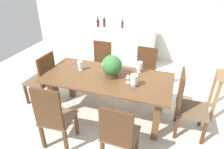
# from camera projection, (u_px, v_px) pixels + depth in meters

# --- Properties ---
(ground_plane) EXTENTS (7.04, 7.04, 0.00)m
(ground_plane) POSITION_uv_depth(u_px,v_px,m) (109.00, 111.00, 3.71)
(ground_plane) COLOR silver
(back_wall) EXTENTS (6.40, 0.10, 2.60)m
(back_wall) POSITION_uv_depth(u_px,v_px,m) (142.00, 11.00, 5.24)
(back_wall) COLOR silver
(back_wall) RESTS_ON ground
(dining_table) EXTENTS (2.08, 0.97, 0.77)m
(dining_table) POSITION_uv_depth(u_px,v_px,m) (107.00, 84.00, 3.33)
(dining_table) COLOR brown
(dining_table) RESTS_ON ground
(chair_head_end) EXTENTS (0.50, 0.50, 1.00)m
(chair_head_end) POSITION_uv_depth(u_px,v_px,m) (44.00, 77.00, 3.70)
(chair_head_end) COLOR #4C2D19
(chair_head_end) RESTS_ON ground
(chair_near_left) EXTENTS (0.46, 0.47, 1.05)m
(chair_near_left) POSITION_uv_depth(u_px,v_px,m) (53.00, 116.00, 2.72)
(chair_near_left) COLOR #4C2D19
(chair_near_left) RESTS_ON ground
(chair_foot_end) EXTENTS (0.48, 0.49, 1.03)m
(chair_foot_end) POSITION_uv_depth(u_px,v_px,m) (186.00, 102.00, 3.01)
(chair_foot_end) COLOR #4C2D19
(chair_foot_end) RESTS_ON ground
(chair_near_right) EXTENTS (0.46, 0.45, 0.96)m
(chair_near_right) POSITION_uv_depth(u_px,v_px,m) (118.00, 134.00, 2.49)
(chair_near_right) COLOR #4C2D19
(chair_near_right) RESTS_ON ground
(chair_far_right) EXTENTS (0.44, 0.43, 0.98)m
(chair_far_right) POSITION_uv_depth(u_px,v_px,m) (145.00, 70.00, 3.99)
(chair_far_right) COLOR #4C2D19
(chair_far_right) RESTS_ON ground
(chair_far_left) EXTENTS (0.43, 0.48, 0.98)m
(chair_far_left) POSITION_uv_depth(u_px,v_px,m) (101.00, 63.00, 4.26)
(chair_far_left) COLOR #4C2D19
(chair_far_left) RESTS_ON ground
(flower_centerpiece) EXTENTS (0.33, 0.33, 0.37)m
(flower_centerpiece) POSITION_uv_depth(u_px,v_px,m) (112.00, 66.00, 3.18)
(flower_centerpiece) COLOR #4C3828
(flower_centerpiece) RESTS_ON dining_table
(crystal_vase_left) EXTENTS (0.11, 0.11, 0.19)m
(crystal_vase_left) POSITION_uv_depth(u_px,v_px,m) (134.00, 80.00, 2.96)
(crystal_vase_left) COLOR silver
(crystal_vase_left) RESTS_ON dining_table
(crystal_vase_center_near) EXTENTS (0.10, 0.10, 0.19)m
(crystal_vase_center_near) POSITION_uv_depth(u_px,v_px,m) (139.00, 66.00, 3.35)
(crystal_vase_center_near) COLOR silver
(crystal_vase_center_near) RESTS_ON dining_table
(crystal_vase_right) EXTENTS (0.09, 0.09, 0.17)m
(crystal_vase_right) POSITION_uv_depth(u_px,v_px,m) (80.00, 65.00, 3.42)
(crystal_vase_right) COLOR silver
(crystal_vase_right) RESTS_ON dining_table
(wine_glass) EXTENTS (0.07, 0.07, 0.15)m
(wine_glass) POSITION_uv_depth(u_px,v_px,m) (128.00, 76.00, 3.05)
(wine_glass) COLOR silver
(wine_glass) RESTS_ON dining_table
(kitchen_counter) EXTENTS (1.88, 0.62, 0.95)m
(kitchen_counter) POSITION_uv_depth(u_px,v_px,m) (118.00, 45.00, 5.33)
(kitchen_counter) COLOR white
(kitchen_counter) RESTS_ON ground
(wine_bottle_tall) EXTENTS (0.06, 0.06, 0.27)m
(wine_bottle_tall) POSITION_uv_depth(u_px,v_px,m) (104.00, 23.00, 5.10)
(wine_bottle_tall) COLOR black
(wine_bottle_tall) RESTS_ON kitchen_counter
(wine_bottle_clear) EXTENTS (0.08, 0.08, 0.26)m
(wine_bottle_clear) POSITION_uv_depth(u_px,v_px,m) (98.00, 23.00, 5.14)
(wine_bottle_clear) COLOR #511E28
(wine_bottle_clear) RESTS_ON kitchen_counter
(wine_bottle_green) EXTENTS (0.06, 0.06, 0.23)m
(wine_bottle_green) POSITION_uv_depth(u_px,v_px,m) (122.00, 25.00, 5.02)
(wine_bottle_green) COLOR #511E28
(wine_bottle_green) RESTS_ON kitchen_counter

